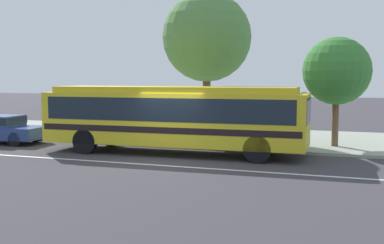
% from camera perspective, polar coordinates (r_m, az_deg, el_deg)
% --- Properties ---
extents(ground_plane, '(120.00, 120.00, 0.00)m').
position_cam_1_polar(ground_plane, '(17.48, -3.21, -4.72)').
color(ground_plane, '#3A373E').
extents(sidewalk_slab, '(60.00, 8.00, 0.12)m').
position_cam_1_polar(sidewalk_slab, '(24.15, 3.24, -1.77)').
color(sidewalk_slab, '#989F8F').
rests_on(sidewalk_slab, ground_plane).
extents(lane_stripe_center, '(56.00, 0.16, 0.01)m').
position_cam_1_polar(lane_stripe_center, '(16.76, -4.26, -5.16)').
color(lane_stripe_center, silver).
rests_on(lane_stripe_center, ground_plane).
extents(transit_bus, '(10.59, 2.86, 2.69)m').
position_cam_1_polar(transit_bus, '(19.06, -2.16, 0.88)').
color(transit_bus, gold).
rests_on(transit_bus, ground_plane).
extents(pedestrian_waiting_near_sign, '(0.35, 0.35, 1.70)m').
position_cam_1_polar(pedestrian_waiting_near_sign, '(20.64, 5.18, -0.05)').
color(pedestrian_waiting_near_sign, '#302741').
rests_on(pedestrian_waiting_near_sign, sidewalk_slab).
extents(pedestrian_walking_along_curb, '(0.48, 0.48, 1.64)m').
position_cam_1_polar(pedestrian_walking_along_curb, '(21.59, 0.28, 0.11)').
color(pedestrian_walking_along_curb, '#79625A').
rests_on(pedestrian_walking_along_curb, sidewalk_slab).
extents(pedestrian_standing_by_tree, '(0.46, 0.46, 1.76)m').
position_cam_1_polar(pedestrian_standing_by_tree, '(20.60, 6.21, 0.02)').
color(pedestrian_standing_by_tree, '#6D604A').
rests_on(pedestrian_standing_by_tree, sidewalk_slab).
extents(bus_stop_sign, '(0.14, 0.44, 2.35)m').
position_cam_1_polar(bus_stop_sign, '(19.77, 13.17, 1.09)').
color(bus_stop_sign, gray).
rests_on(bus_stop_sign, sidewalk_slab).
extents(street_tree_near_stop, '(4.35, 4.35, 7.07)m').
position_cam_1_polar(street_tree_near_stop, '(23.66, 1.78, 10.06)').
color(street_tree_near_stop, brown).
rests_on(street_tree_near_stop, sidewalk_slab).
extents(street_tree_mid_block, '(2.87, 2.87, 4.64)m').
position_cam_1_polar(street_tree_mid_block, '(21.17, 16.91, 5.83)').
color(street_tree_mid_block, brown).
rests_on(street_tree_mid_block, sidewalk_slab).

